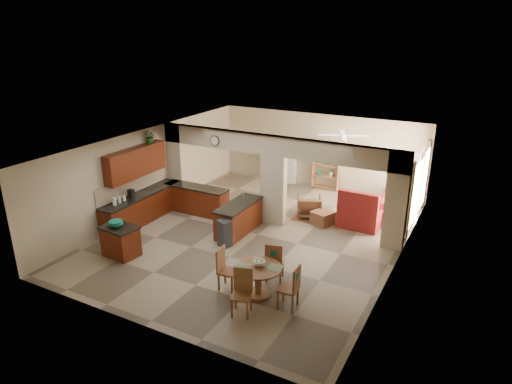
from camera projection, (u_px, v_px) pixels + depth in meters
The scene contains 39 objects.
floor at pixel (258, 234), 13.58m from camera, with size 10.00×10.00×0.00m, color gray.
ceiling at pixel (258, 143), 12.62m from camera, with size 10.00×10.00×0.00m, color white.
wall_back at pixel (320, 151), 17.25m from camera, with size 8.00×8.00×0.00m, color #BDAA8A.
wall_front at pixel (139, 266), 8.96m from camera, with size 8.00×8.00×0.00m, color #BDAA8A.
wall_left at pixel (150, 171), 14.87m from camera, with size 10.00×10.00×0.00m, color #BDAA8A.
wall_right at pixel (400, 216), 11.33m from camera, with size 10.00×10.00×0.00m, color #BDAA8A.
partition_left_pier at pixel (176, 164), 15.57m from camera, with size 0.60×0.25×2.80m, color #BDAA8A.
partition_center_pier at pixel (273, 190), 14.03m from camera, with size 0.80×0.25×2.20m, color #BDAA8A.
partition_right_pier at pixel (396, 201), 12.29m from camera, with size 0.60×0.25×2.80m, color #BDAA8A.
partition_header at pixel (274, 146), 13.55m from camera, with size 8.00×0.25×0.60m, color #BDAA8A.
kitchen_counter at pixel (165, 204), 14.66m from camera, with size 2.52×3.29×1.48m.
upper_cabinets at pixel (136, 162), 13.95m from camera, with size 0.35×2.40×0.90m, color #400F07.
peninsula at pixel (238, 218), 13.60m from camera, with size 0.70×1.85×0.91m.
wall_clock at pixel (215, 141), 14.33m from camera, with size 0.34×0.34×0.03m, color #4C2E19.
rug at pixel (321, 217), 14.79m from camera, with size 1.60×1.30×0.01m, color brown.
fireplace at pixel (279, 166), 18.08m from camera, with size 1.60×0.35×1.20m.
shelving_unit at pixel (326, 166), 17.11m from camera, with size 1.00×0.32×1.80m, color brown.
window_a at pixel (415, 195), 13.32m from camera, with size 0.02×0.90×1.90m, color white.
window_b at pixel (424, 179), 14.73m from camera, with size 0.02×0.90×1.90m, color white.
glazed_door at pixel (419, 191), 14.07m from camera, with size 0.02×0.70×2.10m, color white.
drape_a_left at pixel (409, 201), 12.84m from camera, with size 0.10×0.28×2.30m, color #3B1E17.
drape_a_right at pixel (417, 189), 13.83m from camera, with size 0.10×0.28×2.30m, color #3B1E17.
drape_b_left at pixel (420, 184), 14.25m from camera, with size 0.10×0.28×2.30m, color #3B1E17.
drape_b_right at pixel (426, 174), 15.24m from camera, with size 0.10×0.28×2.30m, color #3B1E17.
ceiling_fan at pixel (344, 136), 14.53m from camera, with size 1.00×1.00×0.10m, color white.
kitchen_island at pixel (121, 241), 12.23m from camera, with size 1.04×0.80×0.84m.
teal_bowl at pixel (116, 224), 12.06m from camera, with size 0.36×0.36×0.17m, color #127F65.
trash_can at pixel (225, 234), 12.75m from camera, with size 0.34×0.29×0.73m, color #2B2B2D.
dining_table at pixel (258, 277), 10.35m from camera, with size 1.09×1.09×0.74m.
fruit_bowl at pixel (259, 263), 10.30m from camera, with size 0.27×0.27×0.14m, color #60B526.
sofa at pixel (397, 205), 14.85m from camera, with size 0.95×2.44×0.71m, color maroon.
chaise at pixel (360, 218), 14.11m from camera, with size 1.23×1.01×0.49m, color maroon.
armchair at pixel (309, 206), 14.78m from camera, with size 0.75×0.77×0.70m, color maroon.
ottoman at pixel (322, 218), 14.23m from camera, with size 0.58×0.58×0.42m, color maroon.
plant at pixel (150, 136), 14.34m from camera, with size 0.37×0.32×0.41m, color #174512.
chair_north at pixel (274, 261), 10.92m from camera, with size 0.51×0.51×1.02m.
chair_east at pixel (292, 286), 9.87m from camera, with size 0.45×0.45×1.02m.
chair_south at pixel (242, 290), 9.73m from camera, with size 0.52×0.52×1.02m.
chair_west at pixel (225, 267), 10.64m from camera, with size 0.46×0.46×1.02m.
Camera 1 is at (5.76, -10.90, 5.85)m, focal length 32.00 mm.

